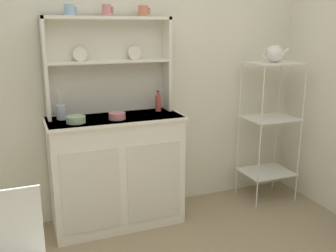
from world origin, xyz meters
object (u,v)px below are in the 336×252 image
at_px(cup_sky_0, 70,10).
at_px(utensil_jar, 62,112).
at_px(hutch_cabinet, 117,170).
at_px(bowl_mixing_large, 76,119).
at_px(porcelain_teapot, 274,53).
at_px(bakers_rack, 270,118).
at_px(jam_bottle, 158,103).
at_px(hutch_shelf_unit, 108,59).

xyz_separation_m(cup_sky_0, utensil_jar, (-0.11, -0.04, -0.75)).
xyz_separation_m(hutch_cabinet, cup_sky_0, (-0.28, 0.12, 1.25)).
bearing_deg(bowl_mixing_large, cup_sky_0, 81.12).
bearing_deg(porcelain_teapot, cup_sky_0, 174.49).
distance_m(bakers_rack, jam_bottle, 1.07).
distance_m(hutch_cabinet, cup_sky_0, 1.29).
xyz_separation_m(cup_sky_0, porcelain_teapot, (1.72, -0.17, -0.35)).
relative_size(cup_sky_0, utensil_jar, 0.36).
relative_size(bowl_mixing_large, utensil_jar, 0.57).
bearing_deg(bakers_rack, hutch_cabinet, 178.27).
bearing_deg(hutch_cabinet, jam_bottle, 12.38).
height_order(cup_sky_0, bowl_mixing_large, cup_sky_0).
relative_size(jam_bottle, utensil_jar, 0.70).
xyz_separation_m(bowl_mixing_large, porcelain_teapot, (1.75, 0.03, 0.43)).
relative_size(bowl_mixing_large, jam_bottle, 0.81).
height_order(utensil_jar, porcelain_teapot, porcelain_teapot).
distance_m(hutch_cabinet, utensil_jar, 0.64).
bearing_deg(bakers_rack, porcelain_teapot, 180.00).
xyz_separation_m(bowl_mixing_large, utensil_jar, (-0.08, 0.15, 0.03)).
xyz_separation_m(hutch_shelf_unit, bakers_rack, (1.44, -0.21, -0.56)).
xyz_separation_m(bowl_mixing_large, jam_bottle, (0.70, 0.16, 0.05)).
height_order(bakers_rack, jam_bottle, bakers_rack).
xyz_separation_m(hutch_cabinet, porcelain_teapot, (1.44, -0.04, 0.90)).
xyz_separation_m(hutch_cabinet, hutch_shelf_unit, (0.00, 0.16, 0.89)).
relative_size(jam_bottle, porcelain_teapot, 0.72).
distance_m(bakers_rack, utensil_jar, 1.85).
distance_m(hutch_shelf_unit, cup_sky_0, 0.46).
distance_m(cup_sky_0, bowl_mixing_large, 0.80).
bearing_deg(cup_sky_0, utensil_jar, -158.62).
xyz_separation_m(hutch_cabinet, bowl_mixing_large, (-0.31, -0.07, 0.47)).
bearing_deg(hutch_cabinet, utensil_jar, 168.81).
bearing_deg(hutch_cabinet, bowl_mixing_large, -166.72).
bearing_deg(hutch_shelf_unit, cup_sky_0, -171.36).
bearing_deg(porcelain_teapot, hutch_cabinet, 178.27).
height_order(bakers_rack, utensil_jar, bakers_rack).
bearing_deg(jam_bottle, hutch_shelf_unit, 168.71).
height_order(hutch_cabinet, utensil_jar, utensil_jar).
bearing_deg(utensil_jar, hutch_shelf_unit, 12.47).
bearing_deg(bakers_rack, utensil_jar, 176.21).
distance_m(hutch_cabinet, bakers_rack, 1.48).
relative_size(bakers_rack, jam_bottle, 7.43).
bearing_deg(utensil_jar, porcelain_teapot, -3.79).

